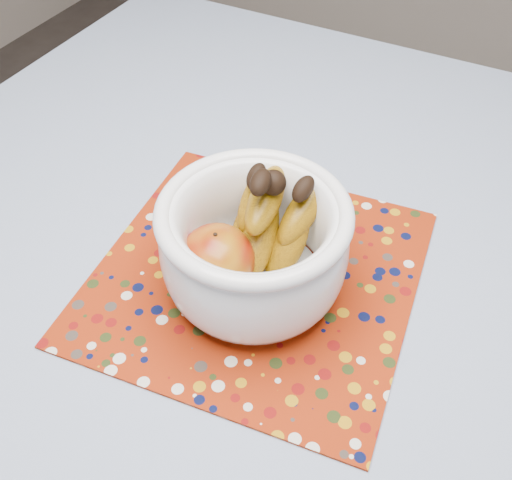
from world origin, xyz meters
TOP-DOWN VIEW (x-y plane):
  - table at (0.00, 0.00)m, footprint 1.20×1.20m
  - tablecloth at (0.00, 0.00)m, footprint 1.32×1.32m
  - placemat at (-0.02, -0.02)m, footprint 0.44×0.44m
  - fruit_bowl at (-0.01, -0.03)m, footprint 0.23×0.23m

SIDE VIEW (x-z plane):
  - table at x=0.00m, z-range 0.30..1.05m
  - tablecloth at x=0.00m, z-range 0.75..0.76m
  - placemat at x=-0.02m, z-range 0.76..0.76m
  - fruit_bowl at x=-0.01m, z-range 0.75..0.93m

